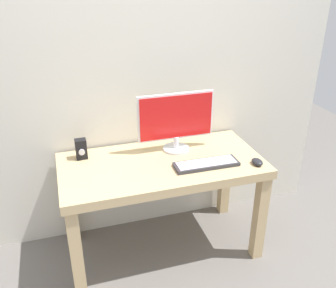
% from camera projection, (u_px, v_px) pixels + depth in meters
% --- Properties ---
extents(ground_plane, '(6.00, 6.00, 0.00)m').
position_uv_depth(ground_plane, '(162.00, 246.00, 2.70)').
color(ground_plane, slate).
extents(wall_back, '(2.74, 0.04, 3.00)m').
position_uv_depth(wall_back, '(145.00, 25.00, 2.36)').
color(wall_back, silver).
rests_on(wall_back, ground_plane).
extents(desk, '(1.30, 0.65, 0.70)m').
position_uv_depth(desk, '(162.00, 175.00, 2.44)').
color(desk, tan).
rests_on(desk, ground_plane).
extents(monitor, '(0.52, 0.18, 0.40)m').
position_uv_depth(monitor, '(176.00, 120.00, 2.46)').
color(monitor, silver).
rests_on(monitor, desk).
extents(keyboard_primary, '(0.41, 0.14, 0.03)m').
position_uv_depth(keyboard_primary, '(206.00, 164.00, 2.34)').
color(keyboard_primary, '#333338').
rests_on(keyboard_primary, desk).
extents(mouse, '(0.06, 0.09, 0.04)m').
position_uv_depth(mouse, '(257.00, 162.00, 2.35)').
color(mouse, '#232328').
rests_on(mouse, desk).
extents(audio_controller, '(0.07, 0.07, 0.13)m').
position_uv_depth(audio_controller, '(81.00, 149.00, 2.41)').
color(audio_controller, black).
rests_on(audio_controller, desk).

